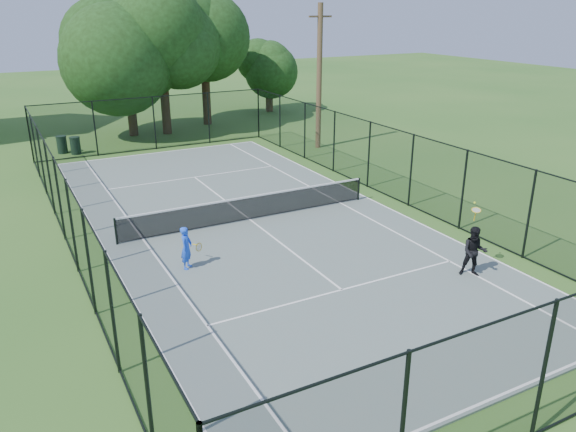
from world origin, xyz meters
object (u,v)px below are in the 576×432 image
player_blue (187,248)px  utility_pole (319,77)px  trash_bin_right (75,145)px  player_black (474,251)px  trash_bin_left (62,144)px  tennis_net (250,207)px

player_blue → utility_pole: bearing=45.1°
trash_bin_right → player_black: 22.94m
trash_bin_left → trash_bin_right: (0.63, -0.58, -0.01)m
trash_bin_right → player_blue: (0.80, -16.85, 0.25)m
utility_pole → trash_bin_left: bearing=157.4°
tennis_net → player_blue: size_ratio=7.39×
trash_bin_right → utility_pole: utility_pole is taller
tennis_net → player_blue: player_blue is taller
trash_bin_left → trash_bin_right: bearing=-42.6°
tennis_net → utility_pole: utility_pole is taller
tennis_net → trash_bin_left: tennis_net is taller
trash_bin_right → utility_pole: (12.65, -4.96, 3.52)m
tennis_net → trash_bin_right: (-4.24, 13.96, -0.09)m
utility_pole → player_black: (-4.40, -16.45, -3.16)m
utility_pole → trash_bin_right: bearing=158.6°
tennis_net → trash_bin_right: tennis_net is taller
trash_bin_right → player_black: (8.25, -21.41, 0.36)m
tennis_net → player_black: 8.46m
player_blue → player_black: 8.73m
tennis_net → player_black: (4.00, -7.45, 0.27)m
player_blue → player_black: bearing=-31.4°
tennis_net → trash_bin_left: size_ratio=10.36×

